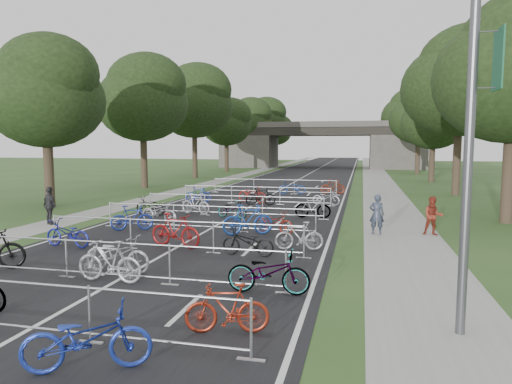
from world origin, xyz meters
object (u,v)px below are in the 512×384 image
lamppost (472,111)px  pedestrian_a (377,215)px  overpass_bridge (321,145)px  pedestrian_c (50,206)px  bike_2 (87,339)px  pedestrian_b (433,216)px

lamppost → pedestrian_a: size_ratio=5.01×
lamppost → pedestrian_a: 10.47m
overpass_bridge → lamppost: size_ratio=3.78×
pedestrian_a → pedestrian_c: pedestrian_c is taller
bike_2 → pedestrian_a: (4.90, 12.74, 0.27)m
lamppost → pedestrian_c: lamppost is taller
pedestrian_c → bike_2: bearing=156.1°
overpass_bridge → pedestrian_c: (-7.48, -54.28, -2.66)m
pedestrian_a → overpass_bridge: bearing=-81.7°
bike_2 → pedestrian_c: 15.10m
bike_2 → overpass_bridge: bearing=-22.2°
overpass_bridge → pedestrian_b: overpass_bridge is taller
overpass_bridge → pedestrian_b: (9.20, -52.94, -2.75)m
pedestrian_b → pedestrian_c: pedestrian_c is taller
overpass_bridge → bike_2: overpass_bridge is taller
lamppost → bike_2: lamppost is taller
lamppost → pedestrian_a: lamppost is taller
bike_2 → pedestrian_b: size_ratio=1.32×
overpass_bridge → bike_2: bearing=-88.2°
pedestrian_a → bike_2: bearing=69.7°
lamppost → pedestrian_b: lamppost is taller
pedestrian_b → pedestrian_c: bearing=-174.9°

